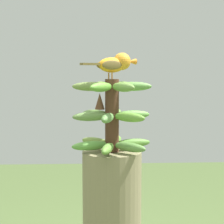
% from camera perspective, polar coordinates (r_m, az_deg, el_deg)
% --- Properties ---
extents(banana_bunch, '(0.30, 0.31, 0.27)m').
position_cam_1_polar(banana_bunch, '(1.48, -0.04, -0.47)').
color(banana_bunch, '#4C2D1E').
rests_on(banana_bunch, banana_tree).
extents(perched_bird, '(0.21, 0.13, 0.10)m').
position_cam_1_polar(perched_bird, '(1.49, 0.52, 6.89)').
color(perched_bird, '#C68933').
rests_on(perched_bird, banana_bunch).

